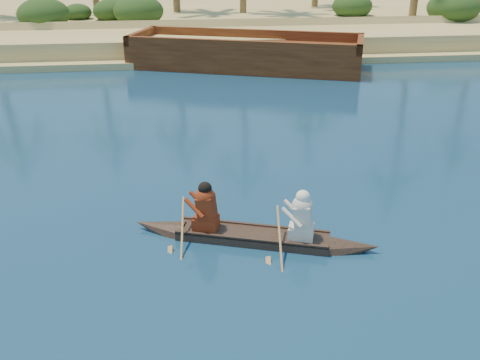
{
  "coord_description": "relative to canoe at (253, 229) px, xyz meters",
  "views": [
    {
      "loc": [
        -9.59,
        -6.91,
        6.2
      ],
      "look_at": [
        -8.13,
        4.82,
        0.95
      ],
      "focal_mm": 40.0,
      "sensor_mm": 36.0,
      "label": 1
    }
  ],
  "objects": [
    {
      "name": "barge_mid",
      "position": [
        2.34,
        18.45,
        0.42
      ],
      "size": [
        12.97,
        8.05,
        2.05
      ],
      "rotation": [
        0.0,
        0.0,
        -0.35
      ],
      "color": "brown",
      "rests_on": "ground"
    },
    {
      "name": "sandy_embankment",
      "position": [
        8.0,
        43.34,
        0.23
      ],
      "size": [
        150.0,
        51.0,
        1.5
      ],
      "color": "#D6C278",
      "rests_on": "ground"
    },
    {
      "name": "shrub_cluster",
      "position": [
        8.0,
        27.95,
        0.9
      ],
      "size": [
        100.0,
        6.0,
        2.4
      ],
      "primitive_type": null,
      "color": "#1E3F17",
      "rests_on": "ground"
    },
    {
      "name": "canoe",
      "position": [
        0.0,
        0.0,
        0.0
      ],
      "size": [
        5.57,
        2.52,
        1.55
      ],
      "rotation": [
        0.0,
        0.0,
        -0.33
      ],
      "color": "#402D22",
      "rests_on": "ground"
    }
  ]
}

